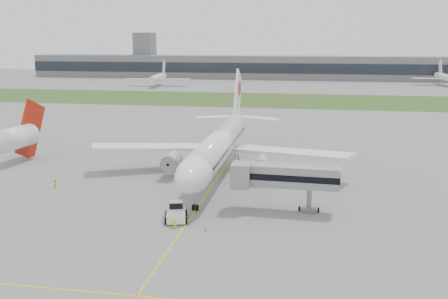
% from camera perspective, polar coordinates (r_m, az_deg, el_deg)
% --- Properties ---
extents(ground, '(600.00, 600.00, 0.00)m').
position_cam_1_polar(ground, '(86.77, -1.07, -3.70)').
color(ground, gray).
rests_on(ground, ground).
extents(apron_markings, '(70.00, 70.00, 0.04)m').
position_cam_1_polar(apron_markings, '(82.07, -1.73, -4.66)').
color(apron_markings, gold).
rests_on(apron_markings, ground).
extents(grass_strip, '(600.00, 50.00, 0.02)m').
position_cam_1_polar(grass_strip, '(203.87, 5.29, 5.67)').
color(grass_strip, '#2D481B').
rests_on(grass_strip, ground).
extents(terminal_building, '(320.00, 22.30, 14.00)m').
position_cam_1_polar(terminal_building, '(312.55, 6.95, 9.30)').
color(terminal_building, gray).
rests_on(terminal_building, ground).
extents(control_tower, '(12.00, 12.00, 56.00)m').
position_cam_1_polar(control_tower, '(332.02, -8.93, 8.22)').
color(control_tower, gray).
rests_on(control_tower, ground).
extents(airliner, '(48.13, 53.95, 17.88)m').
position_cam_1_polar(airliner, '(90.04, -0.51, 0.62)').
color(airliner, white).
rests_on(airliner, ground).
extents(pushback_tug, '(3.91, 4.96, 2.29)m').
position_cam_1_polar(pushback_tug, '(69.23, -5.50, -7.12)').
color(pushback_tug, white).
rests_on(pushback_tug, ground).
extents(jet_bridge, '(15.25, 4.34, 7.01)m').
position_cam_1_polar(jet_bridge, '(71.30, 6.60, -3.07)').
color(jet_bridge, gray).
rests_on(jet_bridge, ground).
extents(safety_cone_left, '(0.42, 0.42, 0.58)m').
position_cam_1_polar(safety_cone_left, '(69.83, -6.82, -7.64)').
color(safety_cone_left, orange).
rests_on(safety_cone_left, ground).
extents(safety_cone_right, '(0.45, 0.45, 0.61)m').
position_cam_1_polar(safety_cone_right, '(65.03, -2.11, -9.09)').
color(safety_cone_right, orange).
rests_on(safety_cone_right, ground).
extents(ground_crew_near, '(0.71, 0.69, 1.65)m').
position_cam_1_polar(ground_crew_near, '(65.98, -5.65, -8.34)').
color(ground_crew_near, yellow).
rests_on(ground_crew_near, ground).
extents(ground_crew_far, '(0.70, 0.84, 1.56)m').
position_cam_1_polar(ground_crew_far, '(87.55, -18.69, -3.70)').
color(ground_crew_far, '#FFFD2A').
rests_on(ground_crew_far, ground).
extents(neighbor_aircraft, '(5.60, 15.95, 12.92)m').
position_cam_1_polar(neighbor_aircraft, '(107.65, -22.56, 1.33)').
color(neighbor_aircraft, '#A31A09').
rests_on(neighbor_aircraft, ground).
extents(distant_aircraft_left, '(35.81, 32.30, 12.69)m').
position_cam_1_polar(distant_aircraft_left, '(264.89, -7.55, 7.19)').
color(distant_aircraft_left, white).
rests_on(distant_aircraft_left, ground).
extents(distant_aircraft_right, '(34.22, 30.42, 12.73)m').
position_cam_1_polar(distant_aircraft_right, '(290.29, 23.87, 6.70)').
color(distant_aircraft_right, white).
rests_on(distant_aircraft_right, ground).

